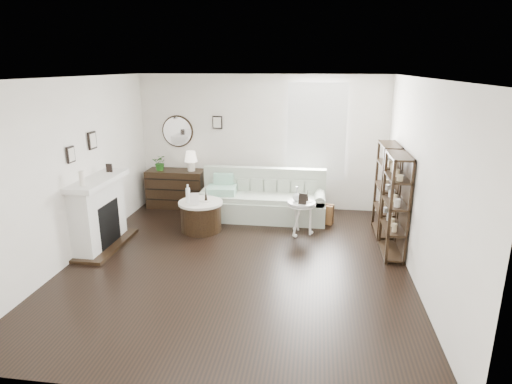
# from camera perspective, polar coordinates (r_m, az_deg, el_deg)

# --- Properties ---
(room) EXTENTS (5.50, 5.50, 5.50)m
(room) POSITION_cam_1_polar(r_m,az_deg,el_deg) (8.58, 5.61, 8.00)
(room) COLOR black
(room) RESTS_ON ground
(fireplace) EXTENTS (0.50, 1.40, 1.84)m
(fireplace) POSITION_cam_1_polar(r_m,az_deg,el_deg) (7.35, -20.13, -2.92)
(fireplace) COLOR silver
(fireplace) RESTS_ON ground
(shelf_unit_far) EXTENTS (0.30, 0.80, 1.60)m
(shelf_unit_far) POSITION_cam_1_polar(r_m,az_deg,el_deg) (7.71, 16.97, 0.33)
(shelf_unit_far) COLOR black
(shelf_unit_far) RESTS_ON ground
(shelf_unit_near) EXTENTS (0.30, 0.80, 1.60)m
(shelf_unit_near) POSITION_cam_1_polar(r_m,az_deg,el_deg) (6.86, 18.05, -1.75)
(shelf_unit_near) COLOR black
(shelf_unit_near) RESTS_ON ground
(sofa) EXTENTS (2.41, 0.83, 0.93)m
(sofa) POSITION_cam_1_polar(r_m,az_deg,el_deg) (8.31, 0.90, -1.32)
(sofa) COLOR #A2AE9B
(sofa) RESTS_ON ground
(quilt) EXTENTS (0.58, 0.48, 0.14)m
(quilt) POSITION_cam_1_polar(r_m,az_deg,el_deg) (8.26, -4.62, 0.26)
(quilt) COLOR #23835A
(quilt) RESTS_ON sofa
(suitcase) EXTENTS (0.57, 0.32, 0.36)m
(suitcase) POSITION_cam_1_polar(r_m,az_deg,el_deg) (8.16, 8.36, -2.79)
(suitcase) COLOR brown
(suitcase) RESTS_ON ground
(dresser) EXTENTS (1.18, 0.51, 0.78)m
(dresser) POSITION_cam_1_polar(r_m,az_deg,el_deg) (9.07, -10.58, 0.46)
(dresser) COLOR black
(dresser) RESTS_ON ground
(table_lamp) EXTENTS (0.30, 0.30, 0.41)m
(table_lamp) POSITION_cam_1_polar(r_m,az_deg,el_deg) (8.82, -8.66, 4.11)
(table_lamp) COLOR beige
(table_lamp) RESTS_ON dresser
(potted_plant) EXTENTS (0.31, 0.28, 0.32)m
(potted_plant) POSITION_cam_1_polar(r_m,az_deg,el_deg) (8.99, -12.65, 3.85)
(potted_plant) COLOR #235E1A
(potted_plant) RESTS_ON dresser
(drum_table) EXTENTS (0.78, 0.78, 0.54)m
(drum_table) POSITION_cam_1_polar(r_m,az_deg,el_deg) (7.71, -7.34, -3.17)
(drum_table) COLOR black
(drum_table) RESTS_ON ground
(pedestal_table) EXTENTS (0.50, 0.50, 0.60)m
(pedestal_table) POSITION_cam_1_polar(r_m,az_deg,el_deg) (7.43, 6.07, -1.68)
(pedestal_table) COLOR white
(pedestal_table) RESTS_ON ground
(eiffel_drum) EXTENTS (0.15, 0.15, 0.21)m
(eiffel_drum) POSITION_cam_1_polar(r_m,az_deg,el_deg) (7.63, -6.71, -0.43)
(eiffel_drum) COLOR black
(eiffel_drum) RESTS_ON drum_table
(bottle_drum) EXTENTS (0.08, 0.08, 0.33)m
(bottle_drum) POSITION_cam_1_polar(r_m,az_deg,el_deg) (7.55, -9.07, -0.21)
(bottle_drum) COLOR silver
(bottle_drum) RESTS_ON drum_table
(card_frame_drum) EXTENTS (0.17, 0.09, 0.21)m
(card_frame_drum) POSITION_cam_1_polar(r_m,az_deg,el_deg) (7.43, -8.24, -0.93)
(card_frame_drum) COLOR silver
(card_frame_drum) RESTS_ON drum_table
(eiffel_ped) EXTENTS (0.12, 0.12, 0.18)m
(eiffel_ped) POSITION_cam_1_polar(r_m,az_deg,el_deg) (7.42, 6.86, -0.60)
(eiffel_ped) COLOR black
(eiffel_ped) RESTS_ON pedestal_table
(flask_ped) EXTENTS (0.14, 0.14, 0.27)m
(flask_ped) POSITION_cam_1_polar(r_m,az_deg,el_deg) (7.40, 5.46, -0.25)
(flask_ped) COLOR silver
(flask_ped) RESTS_ON pedestal_table
(card_frame_ped) EXTENTS (0.15, 0.08, 0.18)m
(card_frame_ped) POSITION_cam_1_polar(r_m,az_deg,el_deg) (7.27, 6.24, -0.93)
(card_frame_ped) COLOR black
(card_frame_ped) RESTS_ON pedestal_table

